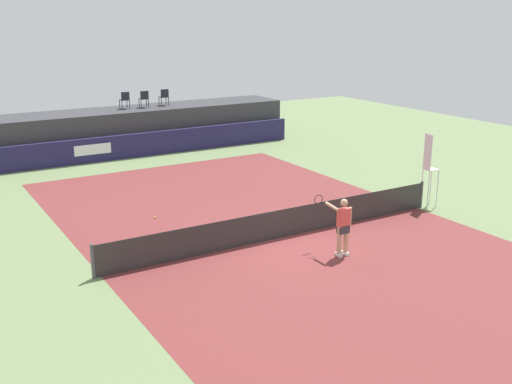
# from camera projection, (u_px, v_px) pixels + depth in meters

# --- Properties ---
(ground_plane) EXTENTS (48.00, 48.00, 0.00)m
(ground_plane) POSITION_uv_depth(u_px,v_px,m) (237.00, 212.00, 22.28)
(ground_plane) COLOR #6B7F51
(court_inner) EXTENTS (12.00, 22.00, 0.00)m
(court_inner) POSITION_uv_depth(u_px,v_px,m) (282.00, 237.00, 19.82)
(court_inner) COLOR maroon
(court_inner) RESTS_ON ground
(sponsor_wall) EXTENTS (18.00, 0.22, 1.20)m
(sponsor_wall) POSITION_uv_depth(u_px,v_px,m) (135.00, 146.00, 30.74)
(sponsor_wall) COLOR #231E4C
(sponsor_wall) RESTS_ON ground
(spectator_platform) EXTENTS (18.00, 2.80, 2.20)m
(spectator_platform) POSITION_uv_depth(u_px,v_px,m) (122.00, 130.00, 32.08)
(spectator_platform) COLOR #38383D
(spectator_platform) RESTS_ON ground
(spectator_chair_far_left) EXTENTS (0.45, 0.45, 0.89)m
(spectator_chair_far_left) POSITION_uv_depth(u_px,v_px,m) (125.00, 99.00, 31.82)
(spectator_chair_far_left) COLOR #1E232D
(spectator_chair_far_left) RESTS_ON spectator_platform
(spectator_chair_left) EXTENTS (0.48, 0.48, 0.89)m
(spectator_chair_left) POSITION_uv_depth(u_px,v_px,m) (144.00, 98.00, 32.22)
(spectator_chair_left) COLOR #1E232D
(spectator_chair_left) RESTS_ON spectator_platform
(spectator_chair_center) EXTENTS (0.47, 0.47, 0.89)m
(spectator_chair_center) POSITION_uv_depth(u_px,v_px,m) (164.00, 96.00, 32.94)
(spectator_chair_center) COLOR #1E232D
(spectator_chair_center) RESTS_ON spectator_platform
(umpire_chair) EXTENTS (0.51, 0.51, 2.76)m
(umpire_chair) POSITION_uv_depth(u_px,v_px,m) (429.00, 165.00, 22.61)
(umpire_chair) COLOR white
(umpire_chair) RESTS_ON ground
(tennis_net) EXTENTS (12.40, 0.02, 0.95)m
(tennis_net) POSITION_uv_depth(u_px,v_px,m) (283.00, 223.00, 19.68)
(tennis_net) COLOR #2D2D2D
(tennis_net) RESTS_ON ground
(net_post_near) EXTENTS (0.10, 0.10, 1.00)m
(net_post_near) POSITION_uv_depth(u_px,v_px,m) (93.00, 261.00, 16.60)
(net_post_near) COLOR #4C4C51
(net_post_near) RESTS_ON ground
(net_post_far) EXTENTS (0.10, 0.10, 1.00)m
(net_post_far) POSITION_uv_depth(u_px,v_px,m) (421.00, 194.00, 22.75)
(net_post_far) COLOR #4C4C51
(net_post_far) RESTS_ON ground
(tennis_player) EXTENTS (0.64, 1.15, 1.77)m
(tennis_player) POSITION_uv_depth(u_px,v_px,m) (342.00, 225.00, 18.08)
(tennis_player) COLOR white
(tennis_player) RESTS_ON court_inner
(tennis_ball) EXTENTS (0.07, 0.07, 0.07)m
(tennis_ball) POSITION_uv_depth(u_px,v_px,m) (155.00, 217.00, 21.63)
(tennis_ball) COLOR #D8EA33
(tennis_ball) RESTS_ON court_inner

